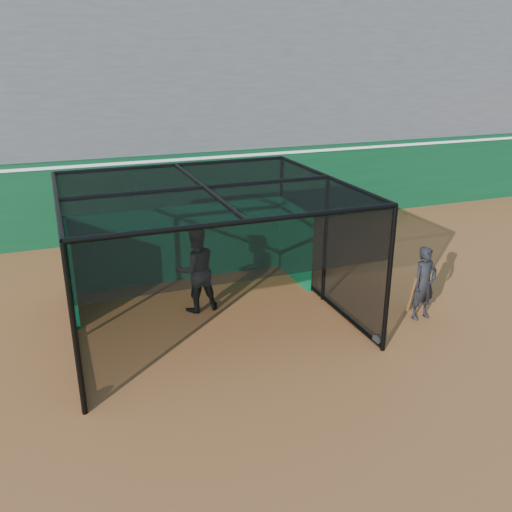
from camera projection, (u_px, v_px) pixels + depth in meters
name	position (u px, v px, depth m)	size (l,w,h in m)	color
ground	(275.00, 367.00, 9.83)	(120.00, 120.00, 0.00)	brown
outfield_wall	(170.00, 193.00, 16.83)	(50.00, 0.50, 2.50)	#0A391D
grandstand	(142.00, 81.00, 19.03)	(50.00, 7.85, 8.95)	#4C4C4F
batting_cage	(206.00, 256.00, 11.16)	(5.58, 5.05, 2.87)	black
batter	(196.00, 270.00, 11.72)	(0.92, 0.72, 1.90)	black
on_deck_player	(424.00, 283.00, 11.40)	(0.63, 0.44, 1.60)	black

